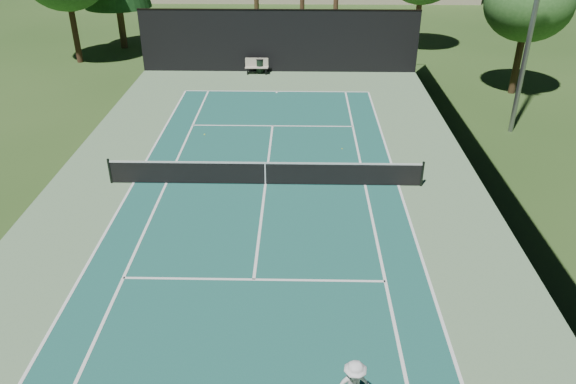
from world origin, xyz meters
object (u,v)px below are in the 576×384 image
Objects in this scene: tennis_net at (265,172)px; tennis_ball_c at (342,149)px; park_bench at (257,66)px; trash_bin at (260,66)px; tennis_ball_d at (204,135)px; tennis_ball_b at (259,165)px.

tennis_ball_c is at bearing 46.67° from tennis_net.
park_bench reaches higher than trash_bin.
tennis_net is at bearing -57.18° from tennis_ball_d.
trash_bin is at bearing 93.48° from tennis_ball_b.
tennis_net is 1.86m from tennis_ball_b.
tennis_ball_b is 14.00m from trash_bin.
park_bench is at bearing 112.12° from tennis_ball_c.
tennis_net is 8.60× the size of park_bench.
tennis_ball_b is at bearing -85.64° from park_bench.
tennis_ball_b is at bearing -49.34° from tennis_ball_d.
trash_bin reaches higher than tennis_ball_b.
tennis_ball_d is at bearing -100.24° from park_bench.
park_bench is (-1.05, 13.75, 0.52)m from tennis_ball_b.
tennis_ball_b is 4.22m from tennis_ball_c.
tennis_ball_d is at bearing 167.02° from tennis_ball_c.
tennis_net is at bearing -133.33° from tennis_ball_c.
tennis_net reaches higher than tennis_ball_b.
park_bench is at bearing 95.33° from tennis_net.
tennis_ball_c is 0.86× the size of tennis_ball_d.
tennis_ball_c is (3.39, 3.59, -0.53)m from tennis_net.
tennis_ball_d is (-6.71, 1.55, 0.00)m from tennis_ball_c.
tennis_ball_c is 6.88m from tennis_ball_d.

